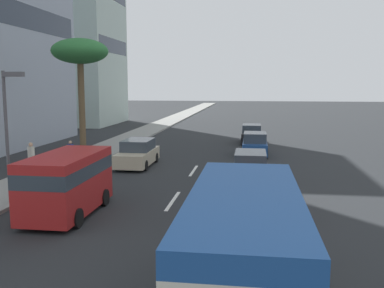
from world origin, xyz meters
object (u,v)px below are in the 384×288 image
Objects in this scene: car_seventh at (256,198)px; street_lamp at (9,120)px; car_sixth at (252,134)px; car_second at (255,145)px; palm_tree at (80,54)px; van_fifth at (67,180)px; pedestrian_near_lamp at (71,152)px; minibus_lead at (244,254)px; car_fourth at (250,166)px; pedestrian_mid_block at (31,156)px; car_third at (138,154)px.

car_seventh is 10.78m from street_lamp.
car_sixth is 23.65m from street_lamp.
car_second reaches higher than car_seventh.
palm_tree reaches higher than street_lamp.
van_fifth reaches higher than pedestrian_near_lamp.
minibus_lead is 1.59× the size of car_second.
car_second is 13.72m from palm_tree.
van_fifth is 0.61× the size of palm_tree.
minibus_lead reaches higher than pedestrian_near_lamp.
car_seventh is at bearing -177.82° from car_fourth.
van_fifth is (7.09, 7.10, -0.22)m from minibus_lead.
pedestrian_near_lamp is 0.29× the size of street_lamp.
car_seventh is at bearing -2.23° from minibus_lead.
car_sixth is at bearing -0.05° from car_fourth.
street_lamp is at bearing 51.09° from minibus_lead.
car_fourth is at bearing 20.60° from pedestrian_mid_block.
car_sixth is 17.14m from pedestrian_near_lamp.
car_seventh is 16.99m from palm_tree.
pedestrian_near_lamp is 8.48m from street_lamp.
car_third is 4.11m from pedestrian_near_lamp.
car_fourth is 0.98× the size of van_fifth.
palm_tree is (4.01, 11.19, 6.39)m from car_fourth.
car_sixth is at bearing -46.60° from palm_tree.
car_third is at bearing -104.72° from palm_tree.
palm_tree is (1.06, 4.05, 6.33)m from car_third.
car_sixth reaches higher than car_fourth.
minibus_lead is 3.76× the size of pedestrian_mid_block.
pedestrian_near_lamp is (9.04, 3.80, -0.38)m from van_fifth.
pedestrian_near_lamp is at bearing 120.78° from car_second.
pedestrian_near_lamp reaches higher than car_third.
car_second is at bearing -0.81° from minibus_lead.
palm_tree reaches higher than pedestrian_mid_block.
car_fourth is at bearing 179.95° from car_sixth.
street_lamp is (-14.69, 10.38, 2.89)m from car_second.
street_lamp is (-9.53, 2.97, 2.90)m from car_third.
street_lamp is at bearing -109.22° from van_fifth.
car_second is at bearing -1.94° from car_fourth.
car_sixth is 2.26× the size of pedestrian_mid_block.
minibus_lead is at bearing -149.23° from palm_tree.
palm_tree is at bearing -65.74° from pedestrian_near_lamp.
car_seventh is (-9.75, -7.39, -0.06)m from car_third.
van_fifth reaches higher than car_fourth.
car_third is 2.60× the size of pedestrian_mid_block.
car_sixth is 16.67m from palm_tree.
car_sixth is 0.86× the size of car_seventh.
street_lamp is at bearing 154.47° from car_sixth.
pedestrian_near_lamp is at bearing -174.79° from palm_tree.
palm_tree reaches higher than minibus_lead.
pedestrian_mid_block is (-3.93, 5.09, 0.35)m from car_third.
car_seventh is at bearing 96.21° from van_fifth.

